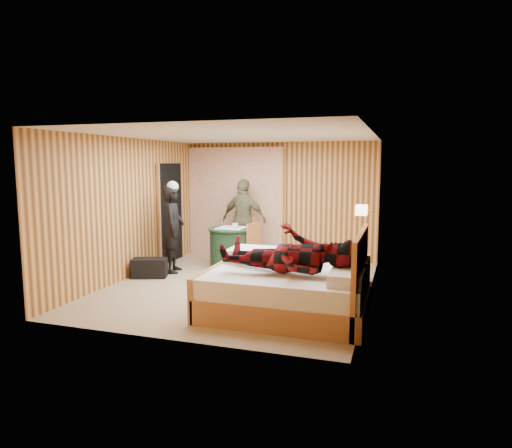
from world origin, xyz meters
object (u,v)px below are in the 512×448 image
(chair_far, at_px, (244,235))
(duffel_bag, at_px, (150,268))
(chair_near, at_px, (249,242))
(man_at_table, at_px, (244,220))
(woman_standing, at_px, (174,229))
(round_table, at_px, (231,247))
(wall_lamp, at_px, (362,210))
(bed, at_px, (290,289))
(man_on_bed, at_px, (288,243))
(nightstand, at_px, (358,270))

(chair_far, height_order, duffel_bag, chair_far)
(chair_near, bearing_deg, man_at_table, -134.49)
(woman_standing, bearing_deg, man_at_table, -48.92)
(round_table, relative_size, duffel_bag, 1.48)
(wall_lamp, distance_m, chair_near, 2.45)
(duffel_bag, bearing_deg, bed, -41.42)
(chair_far, relative_size, duffel_bag, 1.52)
(chair_near, bearing_deg, duffel_bag, -31.92)
(chair_far, bearing_deg, chair_near, -45.50)
(man_at_table, distance_m, man_on_bed, 3.77)
(bed, distance_m, man_on_bed, 0.72)
(round_table, distance_m, duffel_bag, 1.66)
(round_table, xyz_separation_m, man_on_bed, (1.78, -2.57, 0.62))
(nightstand, xyz_separation_m, chair_near, (-2.15, 0.55, 0.27))
(woman_standing, bearing_deg, duffel_bag, 139.32)
(nightstand, bearing_deg, chair_far, 153.50)
(duffel_bag, height_order, woman_standing, woman_standing)
(bed, relative_size, man_on_bed, 1.23)
(bed, distance_m, woman_standing, 3.16)
(round_table, distance_m, chair_near, 0.39)
(duffel_bag, bearing_deg, man_at_table, 40.20)
(duffel_bag, xyz_separation_m, man_at_table, (1.13, 1.95, 0.69))
(chair_near, height_order, man_on_bed, man_on_bed)
(round_table, relative_size, man_at_table, 0.52)
(nightstand, height_order, woman_standing, woman_standing)
(round_table, height_order, man_at_table, man_at_table)
(man_at_table, bearing_deg, duffel_bag, 68.02)
(chair_near, bearing_deg, round_table, -68.38)
(nightstand, bearing_deg, woman_standing, -177.50)
(wall_lamp, xyz_separation_m, bed, (-0.80, -1.56, -0.96))
(chair_near, xyz_separation_m, man_on_bed, (1.42, -2.58, 0.49))
(wall_lamp, height_order, round_table, wall_lamp)
(nightstand, distance_m, chair_near, 2.23)
(man_at_table, xyz_separation_m, man_on_bed, (1.78, -3.32, 0.16))
(bed, height_order, nightstand, bed)
(man_on_bed, bearing_deg, round_table, 124.80)
(bed, distance_m, nightstand, 1.96)
(round_table, distance_m, woman_standing, 1.21)
(wall_lamp, height_order, woman_standing, woman_standing)
(chair_far, distance_m, woman_standing, 1.69)
(bed, bearing_deg, man_on_bed, -82.18)
(chair_far, xyz_separation_m, duffel_bag, (-1.15, -1.90, -0.37))
(chair_near, bearing_deg, nightstand, 94.63)
(round_table, relative_size, woman_standing, 0.55)
(round_table, bearing_deg, wall_lamp, -16.82)
(chair_near, xyz_separation_m, duffel_bag, (-1.49, -1.21, -0.35))
(bed, height_order, man_at_table, man_at_table)
(nightstand, distance_m, man_at_table, 2.89)
(chair_far, xyz_separation_m, man_at_table, (-0.03, 0.05, 0.32))
(duffel_bag, xyz_separation_m, woman_standing, (0.23, 0.51, 0.65))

